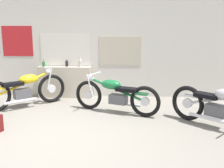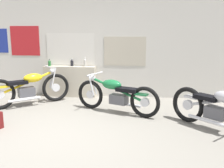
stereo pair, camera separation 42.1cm
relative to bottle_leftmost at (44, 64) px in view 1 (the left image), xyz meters
The scene contains 9 objects.
ground_plane 3.15m from the bottle_leftmost, 69.73° to the right, with size 24.00×24.00×0.00m, color gray.
wall_back 1.14m from the bottle_leftmost, 11.69° to the left, with size 10.00×0.07×2.80m.
sill_counter 0.76m from the bottle_leftmost, ahead, with size 1.45×0.28×0.86m.
bottle_leftmost is the anchor object (origin of this frame).
bottle_left_center 0.63m from the bottle_leftmost, ahead, with size 0.08×0.08×0.22m.
bottle_center 1.00m from the bottle_leftmost, ahead, with size 0.09×0.09×0.24m.
motorcycle_green 2.48m from the bottle_leftmost, 33.39° to the right, with size 1.95×0.95×0.86m.
motorcycle_silver 4.61m from the bottle_leftmost, 28.99° to the right, with size 1.56×1.51×0.92m.
motorcycle_yellow 1.12m from the bottle_leftmost, 100.53° to the right, with size 1.66×1.43×0.93m.
Camera 1 is at (1.17, -4.21, 1.84)m, focal length 42.00 mm.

